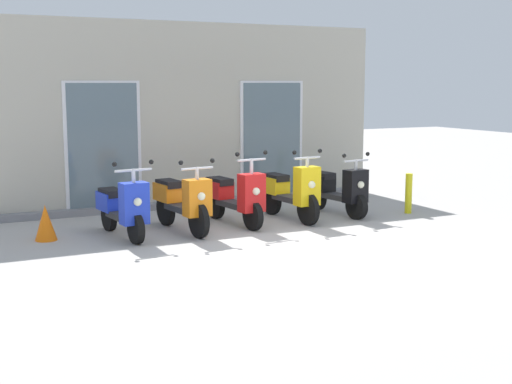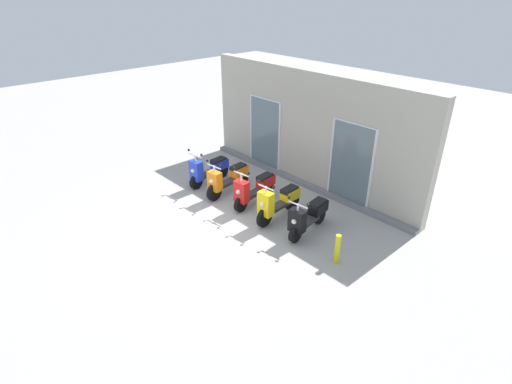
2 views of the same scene
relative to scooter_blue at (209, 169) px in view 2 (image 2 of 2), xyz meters
name	(u,v)px [view 2 (image 2 of 2)]	position (x,y,z in m)	size (l,w,h in m)	color
ground_plane	(215,223)	(1.93, -1.29, -0.46)	(40.00, 40.00, 0.00)	#A8A39E
storefront_facade	(308,131)	(1.93, 2.24, 1.16)	(7.62, 0.50, 3.35)	#B2AD9E
scooter_blue	(209,169)	(0.00, 0.00, 0.00)	(0.62, 1.52, 1.19)	black
scooter_orange	(228,178)	(0.93, -0.01, 0.03)	(0.58, 1.65, 1.16)	black
scooter_red	(254,189)	(1.88, 0.14, 0.01)	(0.59, 1.60, 1.23)	black
scooter_yellow	(278,202)	(2.87, 0.07, 0.04)	(0.56, 1.63, 1.22)	black
scooter_black	(308,217)	(3.82, 0.13, -0.01)	(0.60, 1.51, 1.12)	black
curb_bollard	(337,249)	(5.03, -0.30, -0.11)	(0.12, 0.12, 0.70)	yellow
traffic_cone	(197,162)	(-1.05, 0.30, -0.20)	(0.32, 0.32, 0.52)	orange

